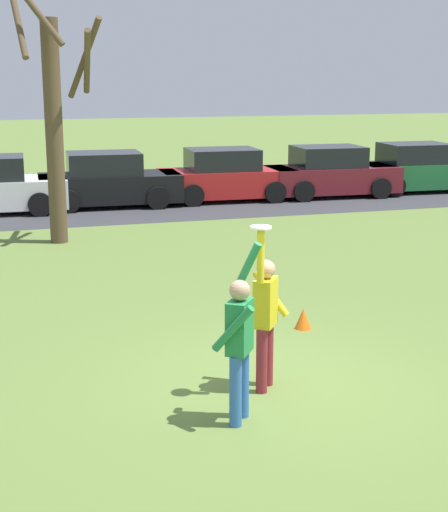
{
  "coord_description": "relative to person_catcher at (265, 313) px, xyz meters",
  "views": [
    {
      "loc": [
        -3.19,
        -8.64,
        3.84
      ],
      "look_at": [
        -0.42,
        0.73,
        1.54
      ],
      "focal_mm": 54.66,
      "sensor_mm": 36.0,
      "label": 1
    }
  ],
  "objects": [
    {
      "name": "parked_car_black",
      "position": [
        0.13,
        14.24,
        -0.25
      ],
      "size": [
        4.17,
        2.16,
        1.59
      ],
      "rotation": [
        0.0,
        0.0,
        -0.04
      ],
      "color": "black",
      "rests_on": "ground_plane"
    },
    {
      "name": "field_cone_orange",
      "position": [
        1.34,
        2.04,
        -0.82
      ],
      "size": [
        0.26,
        0.26,
        0.32
      ],
      "primitive_type": "cone",
      "color": "orange",
      "rests_on": "ground_plane"
    },
    {
      "name": "person_catcher",
      "position": [
        0.0,
        0.0,
        0.0
      ],
      "size": [
        0.54,
        0.58,
        2.08
      ],
      "rotation": [
        0.0,
        0.0,
        -2.2
      ],
      "color": "maroon",
      "rests_on": "ground_plane"
    },
    {
      "name": "parked_car_maroon",
      "position": [
        7.21,
        14.16,
        -0.25
      ],
      "size": [
        4.17,
        2.16,
        1.59
      ],
      "rotation": [
        0.0,
        0.0,
        -0.04
      ],
      "color": "maroon",
      "rests_on": "ground_plane"
    },
    {
      "name": "bare_tree_tall",
      "position": [
        -1.68,
        9.51,
        1.87
      ],
      "size": [
        1.98,
        2.01,
        5.88
      ],
      "color": "brown",
      "rests_on": "ground_plane"
    },
    {
      "name": "parked_car_green",
      "position": [
        10.39,
        14.32,
        -0.25
      ],
      "size": [
        4.17,
        2.16,
        1.59
      ],
      "rotation": [
        0.0,
        0.0,
        -0.04
      ],
      "color": "#1E6633",
      "rests_on": "ground_plane"
    },
    {
      "name": "parking_strip",
      "position": [
        1.9,
        14.4,
        -0.98
      ],
      "size": [
        27.03,
        6.4,
        0.01
      ],
      "primitive_type": "cube",
      "color": "#38383D",
      "rests_on": "ground_plane"
    },
    {
      "name": "person_defender",
      "position": [
        -0.59,
        -0.81,
        -0.0
      ],
      "size": [
        0.63,
        0.66,
        2.04
      ],
      "rotation": [
        0.0,
        0.0,
        0.94
      ],
      "color": "#3366B7",
      "rests_on": "ground_plane"
    },
    {
      "name": "ground_plane",
      "position": [
        0.13,
        0.06,
        -0.98
      ],
      "size": [
        120.0,
        120.0,
        0.0
      ],
      "primitive_type": "plane",
      "color": "olive"
    },
    {
      "name": "parked_car_red",
      "position": [
        3.76,
        14.31,
        -0.25
      ],
      "size": [
        4.17,
        2.16,
        1.59
      ],
      "rotation": [
        0.0,
        0.0,
        -0.04
      ],
      "color": "red",
      "rests_on": "ground_plane"
    },
    {
      "name": "frisbee_disc",
      "position": [
        -0.13,
        -0.18,
        1.11
      ],
      "size": [
        0.25,
        0.25,
        0.02
      ],
      "primitive_type": "cylinder",
      "color": "white",
      "rests_on": "person_catcher"
    }
  ]
}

